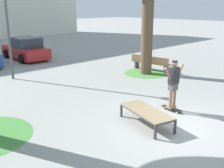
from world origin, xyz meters
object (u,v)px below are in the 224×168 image
(skate_box, at_px, (146,112))
(skateboard, at_px, (172,108))
(park_bench, at_px, (151,63))
(light_post, at_px, (5,0))
(skater, at_px, (173,81))
(car_red, at_px, (25,49))

(skate_box, distance_m, skateboard, 1.60)
(skateboard, relative_size, park_bench, 0.33)
(skateboard, bearing_deg, skate_box, -176.39)
(skateboard, xyz_separation_m, light_post, (-1.97, 8.10, 3.75))
(light_post, bearing_deg, skater, -76.29)
(car_red, distance_m, light_post, 6.24)
(car_red, bearing_deg, light_post, -124.66)
(skate_box, xyz_separation_m, park_bench, (6.03, 4.49, 0.03))
(skate_box, height_order, light_post, light_post)
(car_red, distance_m, park_bench, 8.81)
(skate_box, bearing_deg, skater, 3.67)
(light_post, bearing_deg, skate_box, -87.13)
(skate_box, relative_size, skater, 1.20)
(park_bench, distance_m, light_post, 8.16)
(park_bench, bearing_deg, skater, -135.48)
(skateboard, distance_m, car_red, 12.59)
(car_red, height_order, light_post, light_post)
(skateboard, bearing_deg, car_red, 85.03)
(skater, height_order, park_bench, skater)
(skate_box, relative_size, skateboard, 2.50)
(skater, bearing_deg, light_post, 103.71)
(skateboard, relative_size, car_red, 0.19)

